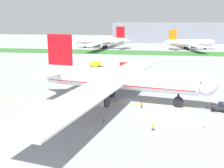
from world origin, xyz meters
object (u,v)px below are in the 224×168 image
parked_airliner_far_centre (189,43)px  parked_airliner_far_left (102,41)px  service_truck_fuel_bowser (96,64)px  service_truck_catering_van (126,65)px  pushback_tug (219,107)px  traffic_cone_near_nose (205,126)px  ground_crew_wingwalker_port (142,104)px  airliner_foreground (116,79)px  ground_crew_marshaller_front (104,118)px  service_truck_baggage_loader (60,66)px  ground_crew_wingwalker_starboard (153,126)px

parked_airliner_far_centre → parked_airliner_far_left: bearing=-178.5°
service_truck_fuel_bowser → service_truck_catering_van: size_ratio=0.94×
pushback_tug → parked_airliner_far_left: parked_airliner_far_left is taller
traffic_cone_near_nose → service_truck_fuel_bowser: service_truck_fuel_bowser is taller
service_truck_catering_van → parked_airliner_far_left: size_ratio=0.09×
ground_crew_wingwalker_port → traffic_cone_near_nose: size_ratio=2.89×
service_truck_catering_van → parked_airliner_far_centre: 92.16m
airliner_foreground → ground_crew_marshaller_front: bearing=-91.2°
service_truck_baggage_loader → traffic_cone_near_nose: bearing=-50.1°
ground_crew_wingwalker_port → parked_airliner_far_centre: size_ratio=0.03×
parked_airliner_far_left → service_truck_catering_van: bearing=-72.2°
airliner_foreground → parked_airliner_far_centre: airliner_foreground is taller
ground_crew_wingwalker_starboard → service_truck_catering_van: bearing=100.0°
airliner_foreground → pushback_tug: size_ratio=15.11×
pushback_tug → ground_crew_marshaller_front: size_ratio=3.57×
parked_airliner_far_left → service_truck_baggage_loader: bearing=-91.8°
ground_crew_marshaller_front → traffic_cone_near_nose: (21.80, -0.09, -0.66)m
traffic_cone_near_nose → airliner_foreground: bearing=140.8°
ground_crew_marshaller_front → ground_crew_wingwalker_starboard: bearing=-17.3°
airliner_foreground → traffic_cone_near_nose: bearing=-39.2°
pushback_tug → service_truck_fuel_bowser: size_ratio=0.95×
ground_crew_marshaller_front → service_truck_catering_van: bearing=91.8°
airliner_foreground → pushback_tug: (26.74, -5.42, -5.13)m
service_truck_baggage_loader → parked_airliner_far_centre: (66.53, 91.06, 3.39)m
traffic_cone_near_nose → parked_airliner_far_left: size_ratio=0.01×
traffic_cone_near_nose → pushback_tug: bearing=66.3°
traffic_cone_near_nose → parked_airliner_far_centre: size_ratio=0.01×
pushback_tug → parked_airliner_far_centre: size_ratio=0.09×
airliner_foreground → ground_crew_wingwalker_port: (7.49, -6.01, -5.15)m
parked_airliner_far_left → ground_crew_wingwalker_starboard: bearing=-75.8°
ground_crew_wingwalker_starboard → ground_crew_marshaller_front: bearing=162.7°
ground_crew_wingwalker_port → service_truck_catering_van: size_ratio=0.27×
pushback_tug → service_truck_baggage_loader: size_ratio=1.04×
service_truck_baggage_loader → service_truck_catering_van: bearing=13.2°
airliner_foreground → parked_airliner_far_left: bearing=102.1°
ground_crew_wingwalker_port → service_truck_fuel_bowser: 64.70m
airliner_foreground → ground_crew_wingwalker_port: airliner_foreground is taller
airliner_foreground → traffic_cone_near_nose: (21.43, -17.51, -5.89)m
service_truck_fuel_bowser → parked_airliner_far_centre: parked_airliner_far_centre is taller
traffic_cone_near_nose → parked_airliner_far_left: parked_airliner_far_left is taller
ground_crew_wingwalker_port → service_truck_baggage_loader: (-39.26, 52.05, 0.46)m
ground_crew_wingwalker_starboard → service_truck_baggage_loader: size_ratio=0.30×
ground_crew_wingwalker_port → service_truck_fuel_bowser: bearing=112.4°
ground_crew_wingwalker_port → service_truck_baggage_loader: bearing=127.0°
ground_crew_wingwalker_port → ground_crew_wingwalker_starboard: (3.01, -14.79, -0.06)m
ground_crew_wingwalker_starboard → service_truck_baggage_loader: 79.09m
service_truck_baggage_loader → service_truck_catering_van: size_ratio=0.86×
service_truck_fuel_bowser → traffic_cone_near_nose: bearing=-61.6°
airliner_foreground → service_truck_baggage_loader: (-31.78, 46.04, -4.69)m
service_truck_catering_van → parked_airliner_far_left: parked_airliner_far_left is taller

